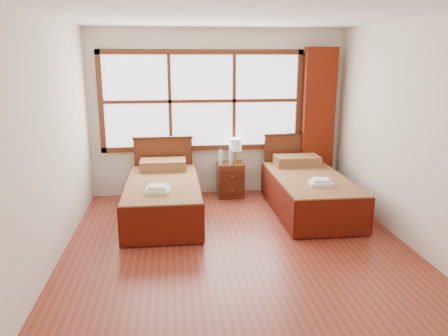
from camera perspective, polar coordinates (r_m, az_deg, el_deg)
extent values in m
plane|color=maroon|center=(5.15, 1.92, -10.54)|extent=(4.50, 4.50, 0.00)
plane|color=white|center=(4.70, 2.20, 19.65)|extent=(4.50, 4.50, 0.00)
plane|color=silver|center=(6.96, -0.80, 7.15)|extent=(4.00, 0.00, 4.00)
plane|color=silver|center=(4.87, -21.94, 3.07)|extent=(0.00, 4.50, 4.50)
plane|color=silver|center=(5.43, 23.46, 3.98)|extent=(0.00, 4.50, 4.50)
cube|color=white|center=(6.89, -2.87, 8.73)|extent=(3.00, 0.02, 1.40)
cube|color=#572613|center=(6.98, -2.79, 2.66)|extent=(3.16, 0.06, 0.08)
cube|color=#572613|center=(6.84, -2.94, 14.91)|extent=(3.16, 0.06, 0.08)
cube|color=#572613|center=(6.93, -15.80, 8.26)|extent=(0.08, 0.06, 1.56)
cube|color=#572613|center=(7.14, 9.72, 8.74)|extent=(0.08, 0.06, 1.56)
cube|color=#572613|center=(6.85, -7.08, 8.62)|extent=(0.05, 0.05, 1.40)
cube|color=#572613|center=(6.92, 1.32, 8.77)|extent=(0.05, 0.05, 1.40)
cube|color=#572613|center=(6.87, -2.86, 8.72)|extent=(3.00, 0.05, 0.05)
cube|color=maroon|center=(7.18, 12.19, 6.01)|extent=(0.50, 0.16, 2.30)
cube|color=#401C0D|center=(6.09, -7.91, -5.23)|extent=(0.86, 1.73, 0.28)
cube|color=#5C1E0D|center=(6.01, -8.00, -2.91)|extent=(0.97, 1.92, 0.23)
cube|color=#541308|center=(6.09, -12.53, -4.28)|extent=(0.03, 1.92, 0.48)
cube|color=#541308|center=(6.06, -3.35, -4.03)|extent=(0.03, 1.92, 0.48)
cube|color=#541308|center=(5.16, -8.12, -7.50)|extent=(0.97, 0.03, 0.48)
cube|color=#5C1E0D|center=(6.63, -7.95, 0.44)|extent=(0.68, 0.39, 0.15)
cube|color=#572613|center=(6.97, -7.87, 0.08)|extent=(0.90, 0.06, 0.94)
cube|color=#401C0D|center=(6.87, -8.01, 3.96)|extent=(0.94, 0.08, 0.04)
cube|color=#401C0D|center=(6.38, 11.07, -4.44)|extent=(0.87, 1.74, 0.28)
cube|color=#5C1E0D|center=(6.31, 11.18, -2.19)|extent=(0.98, 1.93, 0.24)
cube|color=#541308|center=(6.22, 6.81, -3.62)|extent=(0.03, 1.93, 0.48)
cube|color=#541308|center=(6.51, 15.22, -3.21)|extent=(0.03, 1.93, 0.48)
cube|color=#541308|center=(5.49, 14.17, -6.41)|extent=(0.98, 0.03, 0.48)
cube|color=#5C1E0D|center=(6.91, 9.49, 0.98)|extent=(0.68, 0.40, 0.15)
cube|color=#572613|center=(7.22, 8.78, 0.58)|extent=(0.91, 0.06, 0.95)
cube|color=#401C0D|center=(7.13, 8.92, 4.36)|extent=(0.95, 0.08, 0.04)
cube|color=#572613|center=(6.94, 0.83, -1.54)|extent=(0.41, 0.36, 0.54)
cube|color=#401C0D|center=(6.78, 1.05, -2.86)|extent=(0.36, 0.02, 0.16)
cube|color=#401C0D|center=(6.72, 1.06, -1.09)|extent=(0.36, 0.02, 0.16)
sphere|color=#A97539|center=(6.77, 1.07, -2.91)|extent=(0.03, 0.03, 0.03)
sphere|color=#A97539|center=(6.71, 1.08, -1.13)|extent=(0.03, 0.03, 0.03)
cube|color=white|center=(5.54, -8.68, -2.89)|extent=(0.32, 0.28, 0.05)
cube|color=white|center=(5.53, -8.70, -2.45)|extent=(0.24, 0.21, 0.04)
cube|color=white|center=(5.91, 12.52, -1.96)|extent=(0.31, 0.28, 0.04)
cube|color=white|center=(5.90, 12.54, -1.56)|extent=(0.23, 0.21, 0.04)
cylinder|color=#B9933B|center=(6.93, 1.48, 0.86)|extent=(0.12, 0.12, 0.02)
cylinder|color=#B9933B|center=(6.91, 1.48, 1.61)|extent=(0.03, 0.03, 0.16)
cylinder|color=white|center=(6.87, 1.49, 3.07)|extent=(0.20, 0.20, 0.20)
cylinder|color=#C3E6FA|center=(6.81, -0.43, 1.41)|extent=(0.06, 0.06, 0.20)
cylinder|color=blue|center=(6.78, -0.43, 2.37)|extent=(0.03, 0.03, 0.03)
cylinder|color=#C3E6FA|center=(6.79, 0.88, 1.36)|extent=(0.06, 0.06, 0.20)
cylinder|color=blue|center=(6.76, 0.89, 2.32)|extent=(0.03, 0.03, 0.03)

